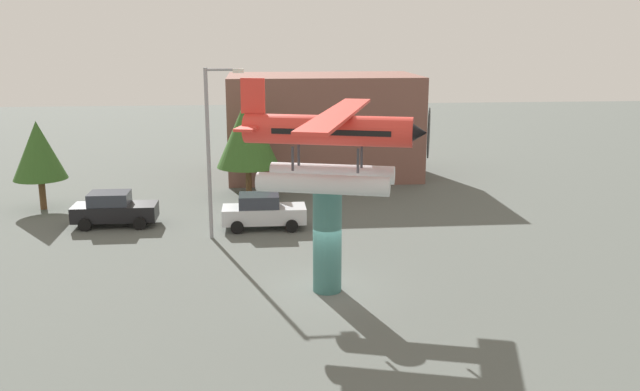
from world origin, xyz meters
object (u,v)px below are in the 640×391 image
(floatplane_monument, at_px, (331,143))
(tree_west, at_px, (38,151))
(car_near_black, at_px, (114,209))
(tree_east, at_px, (248,132))
(storefront_building, at_px, (323,125))
(streetlight_primary, at_px, (212,142))
(display_pedestal, at_px, (327,240))
(car_mid_silver, at_px, (263,211))

(floatplane_monument, distance_m, tree_west, 20.40)
(tree_west, bearing_deg, car_near_black, -39.22)
(tree_east, bearing_deg, tree_west, -171.27)
(storefront_building, relative_size, tree_east, 2.12)
(floatplane_monument, bearing_deg, tree_west, 152.87)
(storefront_building, bearing_deg, tree_east, -128.39)
(streetlight_primary, bearing_deg, car_near_black, 153.56)
(storefront_building, bearing_deg, floatplane_monument, -94.69)
(floatplane_monument, xyz_separation_m, car_near_black, (-10.10, 10.06, -4.86))
(display_pedestal, height_order, car_near_black, display_pedestal)
(car_near_black, bearing_deg, tree_west, 140.78)
(display_pedestal, relative_size, streetlight_primary, 0.50)
(streetlight_primary, height_order, storefront_building, streetlight_primary)
(car_near_black, distance_m, streetlight_primary, 7.04)
(display_pedestal, relative_size, storefront_building, 0.32)
(car_mid_silver, bearing_deg, streetlight_primary, -147.51)
(streetlight_primary, height_order, tree_east, streetlight_primary)
(tree_east, bearing_deg, storefront_building, 51.61)
(car_mid_silver, height_order, storefront_building, storefront_building)
(car_mid_silver, xyz_separation_m, storefront_building, (4.30, 13.14, 2.57))
(streetlight_primary, bearing_deg, car_mid_silver, 32.49)
(car_near_black, height_order, car_mid_silver, same)
(floatplane_monument, height_order, car_near_black, floatplane_monument)
(streetlight_primary, bearing_deg, storefront_building, 65.65)
(car_mid_silver, relative_size, streetlight_primary, 0.52)
(floatplane_monument, xyz_separation_m, tree_east, (-3.27, 15.63, -1.78))
(car_near_black, distance_m, car_mid_silver, 7.70)
(car_mid_silver, bearing_deg, tree_west, 157.97)
(floatplane_monument, relative_size, tree_west, 2.07)
(car_mid_silver, height_order, tree_east, tree_east)
(tree_east, bearing_deg, streetlight_primary, -100.62)
(car_near_black, distance_m, tree_east, 9.34)
(display_pedestal, relative_size, tree_east, 0.67)
(car_near_black, xyz_separation_m, streetlight_primary, (5.29, -2.63, 3.82))
(display_pedestal, height_order, storefront_building, storefront_building)
(display_pedestal, xyz_separation_m, car_near_black, (-9.97, 10.02, -1.15))
(storefront_building, distance_m, tree_east, 8.18)
(tree_west, xyz_separation_m, tree_east, (11.50, 1.77, 0.62))
(car_mid_silver, bearing_deg, tree_east, 96.58)
(car_mid_silver, distance_m, storefront_building, 14.06)
(storefront_building, height_order, tree_east, storefront_building)
(storefront_building, bearing_deg, tree_west, -153.76)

